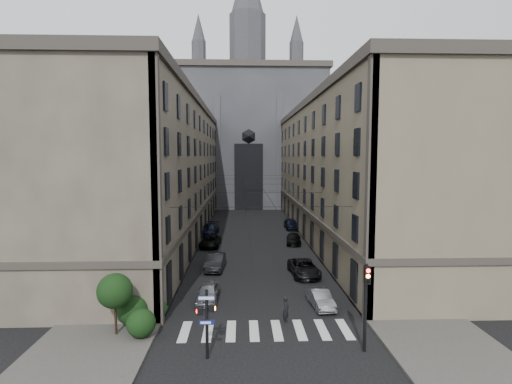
{
  "coord_description": "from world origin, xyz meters",
  "views": [
    {
      "loc": [
        -1.55,
        -20.13,
        11.36
      ],
      "look_at": [
        -0.37,
        11.83,
        8.49
      ],
      "focal_mm": 28.0,
      "sensor_mm": 36.0,
      "label": 1
    }
  ],
  "objects": [
    {
      "name": "shrub_cluster",
      "position": [
        -8.72,
        5.01,
        1.8
      ],
      "size": [
        3.9,
        4.4,
        3.9
      ],
      "color": "black",
      "rests_on": "sidewalk_left"
    },
    {
      "name": "car_left_near",
      "position": [
        -4.2,
        10.48,
        0.7
      ],
      "size": [
        1.77,
        4.14,
        1.4
      ],
      "primitive_type": "imported",
      "rotation": [
        0.0,
        0.0,
        -0.03
      ],
      "color": "gray",
      "rests_on": "ground"
    },
    {
      "name": "car_left_midnear",
      "position": [
        -4.2,
        19.26,
        0.79
      ],
      "size": [
        1.99,
        4.9,
        1.58
      ],
      "primitive_type": "imported",
      "rotation": [
        0.0,
        0.0,
        -0.07
      ],
      "color": "black",
      "rests_on": "ground"
    },
    {
      "name": "car_right_far",
      "position": [
        6.2,
        41.27,
        0.81
      ],
      "size": [
        1.99,
        4.79,
        1.62
      ],
      "primitive_type": "imported",
      "rotation": [
        0.0,
        0.0,
        0.02
      ],
      "color": "black",
      "rests_on": "ground"
    },
    {
      "name": "sidewalk_left",
      "position": [
        -10.5,
        36.0,
        0.07
      ],
      "size": [
        7.0,
        80.0,
        0.15
      ],
      "primitive_type": "cube",
      "color": "#383533",
      "rests_on": "ground"
    },
    {
      "name": "sidewalk_right",
      "position": [
        10.5,
        36.0,
        0.07
      ],
      "size": [
        7.0,
        80.0,
        0.15
      ],
      "primitive_type": "cube",
      "color": "#383533",
      "rests_on": "ground"
    },
    {
      "name": "car_right_near",
      "position": [
        4.39,
        8.97,
        0.65
      ],
      "size": [
        1.77,
        4.04,
        1.29
      ],
      "primitive_type": "imported",
      "rotation": [
        0.0,
        0.0,
        0.1
      ],
      "color": "slate",
      "rests_on": "ground"
    },
    {
      "name": "traffic_light_right",
      "position": [
        5.6,
        1.92,
        3.29
      ],
      "size": [
        0.34,
        0.5,
        5.2
      ],
      "color": "black",
      "rests_on": "ground"
    },
    {
      "name": "tram_wires",
      "position": [
        0.0,
        35.63,
        7.25
      ],
      "size": [
        14.0,
        60.0,
        0.43
      ],
      "color": "black",
      "rests_on": "ground"
    },
    {
      "name": "building_left",
      "position": [
        -13.44,
        36.0,
        9.34
      ],
      "size": [
        13.6,
        60.6,
        18.85
      ],
      "color": "#474137",
      "rests_on": "ground"
    },
    {
      "name": "pedestrian_signal_left",
      "position": [
        -3.51,
        1.5,
        2.32
      ],
      "size": [
        1.02,
        0.38,
        4.0
      ],
      "color": "black",
      "rests_on": "ground"
    },
    {
      "name": "ground",
      "position": [
        0.0,
        0.0,
        0.0
      ],
      "size": [
        260.0,
        260.0,
        0.0
      ],
      "primitive_type": "plane",
      "color": "black",
      "rests_on": "ground"
    },
    {
      "name": "car_left_far",
      "position": [
        -6.2,
        37.07,
        0.8
      ],
      "size": [
        2.91,
        5.76,
        1.6
      ],
      "primitive_type": "imported",
      "rotation": [
        0.0,
        0.0,
        -0.12
      ],
      "color": "black",
      "rests_on": "ground"
    },
    {
      "name": "pedestrian",
      "position": [
        1.48,
        6.2,
        0.93
      ],
      "size": [
        0.61,
        0.77,
        1.86
      ],
      "primitive_type": "imported",
      "rotation": [
        0.0,
        0.0,
        1.3
      ],
      "color": "black",
      "rests_on": "ground"
    },
    {
      "name": "building_right",
      "position": [
        13.44,
        36.0,
        9.34
      ],
      "size": [
        13.6,
        60.6,
        18.85
      ],
      "color": "brown",
      "rests_on": "ground"
    },
    {
      "name": "gothic_tower",
      "position": [
        0.0,
        74.96,
        17.8
      ],
      "size": [
        35.0,
        23.0,
        58.0
      ],
      "color": "#2D2D33",
      "rests_on": "ground"
    },
    {
      "name": "zebra_crossing",
      "position": [
        0.0,
        5.0,
        0.01
      ],
      "size": [
        11.0,
        3.2,
        0.01
      ],
      "primitive_type": "cube",
      "color": "beige",
      "rests_on": "ground"
    },
    {
      "name": "car_right_midfar",
      "position": [
        5.22,
        30.67,
        0.66
      ],
      "size": [
        2.37,
        4.73,
        1.32
      ],
      "primitive_type": "imported",
      "rotation": [
        0.0,
        0.0,
        -0.12
      ],
      "color": "black",
      "rests_on": "ground"
    },
    {
      "name": "car_left_midfar",
      "position": [
        -5.48,
        29.47,
        0.7
      ],
      "size": [
        2.57,
        5.12,
        1.39
      ],
      "primitive_type": "imported",
      "rotation": [
        0.0,
        0.0,
        -0.05
      ],
      "color": "black",
      "rests_on": "ground"
    },
    {
      "name": "car_right_midnear",
      "position": [
        4.4,
        16.87,
        0.74
      ],
      "size": [
        2.79,
        5.47,
        1.48
      ],
      "primitive_type": "imported",
      "rotation": [
        0.0,
        0.0,
        0.06
      ],
      "color": "black",
      "rests_on": "ground"
    }
  ]
}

